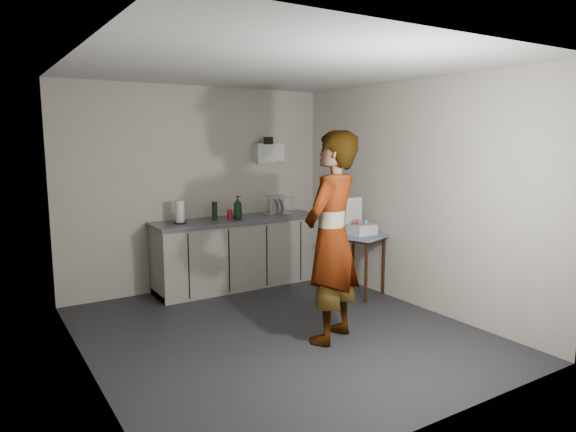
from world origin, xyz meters
TOP-DOWN VIEW (x-y plane):
  - ground at (0.00, 0.00)m, footprint 4.00×4.00m
  - wall_back at (0.00, 1.99)m, footprint 3.60×0.02m
  - wall_right at (1.79, 0.00)m, footprint 0.02×4.00m
  - wall_left at (-1.79, 0.00)m, footprint 0.02×4.00m
  - ceiling at (0.00, 0.00)m, footprint 3.60×4.00m
  - kitchen_counter at (0.40, 1.70)m, footprint 2.24×0.62m
  - wall_shelf at (1.00, 1.92)m, footprint 0.42×0.18m
  - side_table at (1.50, 0.55)m, footprint 0.76×0.76m
  - standing_man at (0.33, -0.42)m, footprint 0.88×0.77m
  - soap_bottle at (0.36, 1.62)m, footprint 0.15×0.15m
  - soda_can at (0.28, 1.67)m, footprint 0.07×0.07m
  - dark_bottle at (0.09, 1.72)m, footprint 0.07×0.07m
  - paper_towel at (-0.38, 1.71)m, footprint 0.16×0.16m
  - dish_rack at (1.01, 1.71)m, footprint 0.36×0.27m
  - bakery_box at (1.51, 0.57)m, footprint 0.32×0.33m

SIDE VIEW (x-z plane):
  - ground at x=0.00m, z-range 0.00..0.00m
  - kitchen_counter at x=0.40m, z-range -0.03..0.88m
  - side_table at x=1.50m, z-range 0.29..1.06m
  - bakery_box at x=1.51m, z-range 0.65..1.09m
  - dish_rack at x=1.01m, z-range 0.84..1.10m
  - soda_can at x=0.28m, z-range 0.91..1.04m
  - standing_man at x=0.33m, z-range 0.00..2.01m
  - dark_bottle at x=0.09m, z-range 0.91..1.15m
  - paper_towel at x=-0.38m, z-range 0.90..1.18m
  - soap_bottle at x=0.36m, z-range 0.91..1.21m
  - wall_back at x=0.00m, z-range 0.00..2.60m
  - wall_right at x=1.79m, z-range 0.00..2.60m
  - wall_left at x=-1.79m, z-range 0.00..2.60m
  - wall_shelf at x=1.00m, z-range 1.56..1.93m
  - ceiling at x=0.00m, z-range 2.59..2.60m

